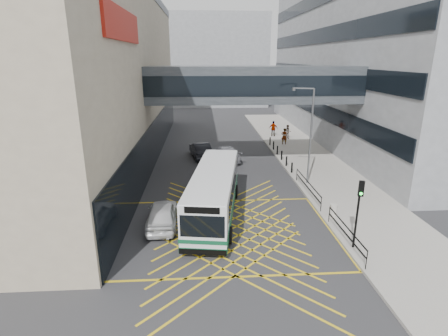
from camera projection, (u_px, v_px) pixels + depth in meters
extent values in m
plane|color=#333335|center=(228.00, 231.00, 20.41)|extent=(120.00, 120.00, 0.00)
cube|color=tan|center=(21.00, 77.00, 32.14)|extent=(24.00, 42.00, 16.00)
cube|color=black|center=(157.00, 138.00, 34.67)|extent=(0.10, 41.50, 4.00)
cube|color=#AA1B10|center=(123.00, 25.00, 20.39)|extent=(0.18, 9.00, 1.80)
cube|color=gray|center=(414.00, 55.00, 41.65)|extent=(24.00, 44.00, 20.00)
cube|color=black|center=(311.00, 106.00, 42.75)|extent=(0.10, 43.50, 1.60)
cube|color=black|center=(314.00, 72.00, 41.54)|extent=(0.10, 43.50, 1.60)
cube|color=black|center=(316.00, 36.00, 40.33)|extent=(0.10, 43.50, 1.60)
cube|color=gray|center=(198.00, 61.00, 74.65)|extent=(28.00, 16.00, 18.00)
cube|color=#383D42|center=(253.00, 84.00, 29.74)|extent=(20.00, 4.00, 3.00)
cube|color=black|center=(257.00, 86.00, 27.82)|extent=(19.50, 0.06, 1.60)
cube|color=black|center=(250.00, 83.00, 31.66)|extent=(19.50, 0.06, 1.60)
cube|color=#9F9A91|center=(306.00, 157.00, 35.19)|extent=(6.00, 54.00, 0.16)
cube|color=gold|center=(228.00, 231.00, 20.41)|extent=(12.00, 9.00, 0.01)
cube|color=silver|center=(214.00, 192.00, 21.97)|extent=(3.90, 10.77, 2.58)
cube|color=#0F4B2E|center=(214.00, 208.00, 22.31)|extent=(3.94, 10.81, 0.33)
cube|color=#0F4B2E|center=(214.00, 201.00, 22.16)|extent=(3.96, 10.81, 0.21)
cube|color=black|center=(215.00, 183.00, 22.41)|extent=(3.76, 9.45, 1.01)
cube|color=black|center=(202.00, 226.00, 16.91)|extent=(2.19, 0.40, 1.15)
cube|color=black|center=(202.00, 210.00, 16.63)|extent=(1.71, 0.31, 0.34)
cube|color=silver|center=(214.00, 172.00, 21.57)|extent=(3.87, 10.67, 0.10)
cube|color=black|center=(203.00, 252.00, 17.31)|extent=(2.38, 0.44, 0.29)
cube|color=black|center=(222.00, 181.00, 27.32)|extent=(2.38, 0.44, 0.29)
cylinder|color=black|center=(186.00, 233.00, 19.14)|extent=(0.40, 0.99, 0.96)
cylinder|color=black|center=(229.00, 235.00, 18.94)|extent=(0.40, 0.99, 0.96)
cylinder|color=black|center=(202.00, 190.00, 25.32)|extent=(0.40, 0.99, 0.96)
cylinder|color=black|center=(236.00, 191.00, 25.13)|extent=(0.40, 0.99, 0.96)
imported|color=silver|center=(162.00, 214.00, 20.85)|extent=(2.05, 4.80, 1.52)
imported|color=#222328|center=(200.00, 150.00, 35.35)|extent=(2.81, 5.17, 1.53)
imported|color=#9B9CA4|center=(225.00, 153.00, 34.23)|extent=(3.26, 5.23, 1.51)
cylinder|color=black|center=(356.00, 219.00, 17.90)|extent=(0.14, 0.14, 3.18)
cube|color=black|center=(361.00, 189.00, 17.17)|extent=(0.30, 0.23, 0.79)
sphere|color=#19E533|center=(361.00, 194.00, 17.16)|extent=(0.18, 0.18, 0.15)
cylinder|color=slate|center=(311.00, 138.00, 26.68)|extent=(0.19, 0.19, 7.35)
cube|color=slate|center=(304.00, 88.00, 25.77)|extent=(1.41, 0.61, 0.09)
cylinder|color=slate|center=(294.00, 89.00, 26.00)|extent=(0.33, 0.33, 0.23)
cylinder|color=#ADA89E|center=(333.00, 210.00, 21.85)|extent=(0.46, 0.46, 0.79)
cube|color=black|center=(346.00, 227.00, 18.54)|extent=(0.05, 5.00, 0.05)
cube|color=black|center=(346.00, 233.00, 18.66)|extent=(0.05, 5.00, 0.05)
cube|color=black|center=(308.00, 182.00, 25.20)|extent=(0.05, 6.00, 0.05)
cube|color=black|center=(308.00, 187.00, 25.32)|extent=(0.05, 6.00, 0.05)
cylinder|color=black|center=(367.00, 260.00, 16.30)|extent=(0.04, 0.04, 1.00)
cylinder|color=black|center=(329.00, 214.00, 21.05)|extent=(0.04, 0.04, 1.00)
cylinder|color=black|center=(321.00, 204.00, 22.48)|extent=(0.04, 0.04, 1.00)
cylinder|color=black|center=(297.00, 175.00, 28.19)|extent=(0.04, 0.04, 1.00)
cylinder|color=black|center=(292.00, 168.00, 30.11)|extent=(0.14, 0.14, 0.90)
cylinder|color=black|center=(286.00, 161.00, 32.02)|extent=(0.14, 0.14, 0.90)
cylinder|color=black|center=(282.00, 155.00, 33.92)|extent=(0.14, 0.14, 0.90)
cylinder|color=black|center=(277.00, 150.00, 35.82)|extent=(0.14, 0.14, 0.90)
cylinder|color=black|center=(274.00, 145.00, 37.72)|extent=(0.14, 0.14, 0.90)
cylinder|color=black|center=(270.00, 141.00, 39.63)|extent=(0.14, 0.14, 0.90)
imported|color=gray|center=(284.00, 136.00, 39.84)|extent=(0.75, 0.55, 1.85)
imported|color=gray|center=(288.00, 132.00, 42.53)|extent=(0.87, 0.55, 1.71)
imported|color=gray|center=(273.00, 129.00, 43.99)|extent=(1.25, 0.86, 1.92)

